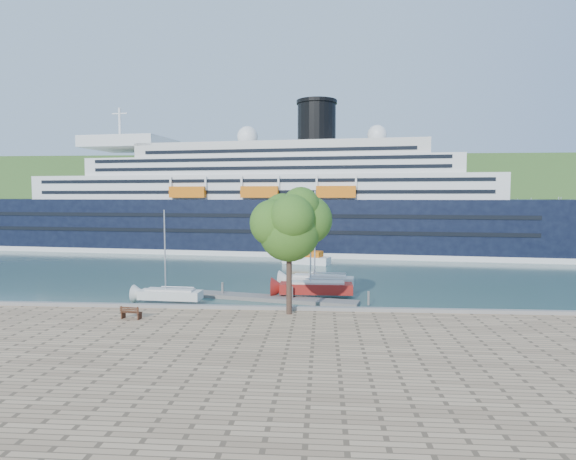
# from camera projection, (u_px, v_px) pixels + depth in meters

# --- Properties ---
(ground) EXTENTS (400.00, 400.00, 0.00)m
(ground) POSITION_uv_depth(u_px,v_px,m) (222.00, 320.00, 39.61)
(ground) COLOR #2F544C
(ground) RESTS_ON ground
(far_hillside) EXTENTS (400.00, 50.00, 24.00)m
(far_hillside) POSITION_uv_depth(u_px,v_px,m) (301.00, 192.00, 183.04)
(far_hillside) COLOR #375D25
(far_hillside) RESTS_ON ground
(quay_coping) EXTENTS (220.00, 0.50, 0.30)m
(quay_coping) POSITION_uv_depth(u_px,v_px,m) (222.00, 307.00, 39.34)
(quay_coping) COLOR slate
(quay_coping) RESTS_ON promenade
(cruise_ship) EXTENTS (123.49, 31.82, 27.45)m
(cruise_ship) POSITION_uv_depth(u_px,v_px,m) (248.00, 177.00, 89.45)
(cruise_ship) COLOR black
(cruise_ship) RESTS_ON ground
(park_bench) EXTENTS (1.73, 0.94, 1.05)m
(park_bench) POSITION_uv_depth(u_px,v_px,m) (131.00, 312.00, 36.09)
(park_bench) COLOR #472614
(park_bench) RESTS_ON promenade
(promenade_tree) EXTENTS (6.45, 6.45, 10.68)m
(promenade_tree) POSITION_uv_depth(u_px,v_px,m) (289.00, 246.00, 37.27)
(promenade_tree) COLOR #255817
(promenade_tree) RESTS_ON promenade
(floating_pontoon) EXTENTS (16.64, 5.92, 0.37)m
(floating_pontoon) POSITION_uv_depth(u_px,v_px,m) (274.00, 299.00, 47.09)
(floating_pontoon) COLOR slate
(floating_pontoon) RESTS_ON ground
(sailboat_white_near) EXTENTS (6.72, 2.34, 8.52)m
(sailboat_white_near) POSITION_uv_depth(u_px,v_px,m) (170.00, 259.00, 45.31)
(sailboat_white_near) COLOR silver
(sailboat_white_near) RESTS_ON ground
(sailboat_red) EXTENTS (7.99, 2.26, 10.30)m
(sailboat_red) POSITION_uv_depth(u_px,v_px,m) (316.00, 247.00, 47.58)
(sailboat_red) COLOR maroon
(sailboat_red) RESTS_ON ground
(sailboat_white_far) EXTENTS (8.19, 3.17, 10.31)m
(sailboat_white_far) POSITION_uv_depth(u_px,v_px,m) (320.00, 243.00, 51.47)
(sailboat_white_far) COLOR silver
(sailboat_white_far) RESTS_ON ground
(tender_launch) EXTENTS (7.54, 4.64, 1.97)m
(tender_launch) POSITION_uv_depth(u_px,v_px,m) (307.00, 257.00, 72.69)
(tender_launch) COLOR orange
(tender_launch) RESTS_ON ground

